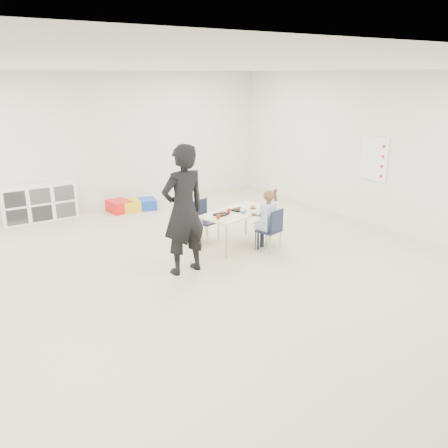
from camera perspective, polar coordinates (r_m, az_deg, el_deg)
room at (r=6.10m, az=-2.33°, el=4.96°), size 9.00×9.02×2.80m
table at (r=7.84m, az=1.56°, el=-0.51°), size 1.40×0.97×0.58m
chair_near at (r=7.63m, az=5.41°, el=-0.68°), size 0.41×0.40×0.70m
chair_far at (r=8.05m, az=-2.09°, el=0.38°), size 0.41×0.40×0.70m
child at (r=7.57m, az=5.46°, el=0.77°), size 0.58×0.58×1.10m
lunch_tray_near at (r=7.82m, az=1.77°, el=1.75°), size 0.26×0.22×0.03m
lunch_tray_far at (r=7.56m, az=-0.34°, el=1.19°), size 0.26×0.22×0.03m
milk_carton at (r=7.66m, az=2.32°, el=1.67°), size 0.09×0.09×0.10m
bread_roll at (r=7.93m, az=3.49°, el=2.10°), size 0.09×0.09×0.07m
apple_near at (r=7.68m, az=0.58°, el=1.63°), size 0.07×0.07×0.07m
apple_far at (r=7.35m, az=-0.69°, el=0.89°), size 0.07×0.07×0.07m
cubby_shelf at (r=9.87m, az=-21.39°, el=2.41°), size 1.40×0.40×0.70m
rules_poster at (r=9.18m, az=17.61°, el=7.50°), size 0.02×0.60×0.80m
adult at (r=6.62m, az=-4.89°, el=1.68°), size 0.71×0.50×1.85m
bin_red at (r=10.04m, az=-12.50°, el=2.11°), size 0.45×0.55×0.24m
bin_yellow at (r=10.08m, az=-11.20°, el=2.21°), size 0.44×0.52×0.23m
bin_blue at (r=10.17m, az=-9.21°, el=2.42°), size 0.44×0.51×0.21m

